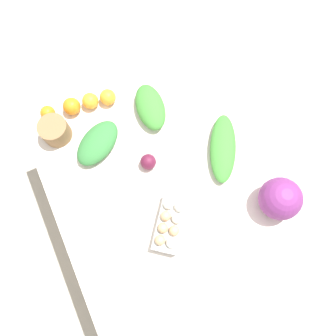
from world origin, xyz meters
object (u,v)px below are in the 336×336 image
at_px(cabbage_purple, 280,199).
at_px(orange_0, 72,106).
at_px(greens_bunch_kale, 150,107).
at_px(greens_bunch_beet_tops, 223,148).
at_px(orange_3, 108,97).
at_px(paper_bag, 55,131).
at_px(beet_root, 148,162).
at_px(egg_carton, 170,224).
at_px(orange_1, 90,101).
at_px(greens_bunch_scallion, 98,143).
at_px(orange_2, 48,113).

relative_size(cabbage_purple, orange_0, 2.21).
xyz_separation_m(greens_bunch_kale, orange_0, (-0.16, -0.33, 0.00)).
distance_m(greens_bunch_beet_tops, orange_0, 0.73).
xyz_separation_m(greens_bunch_beet_tops, orange_3, (-0.46, -0.38, 0.01)).
xyz_separation_m(greens_bunch_kale, orange_3, (-0.13, -0.16, -0.00)).
xyz_separation_m(orange_0, orange_3, (0.03, 0.17, -0.00)).
distance_m(paper_bag, orange_3, 0.29).
relative_size(beet_root, orange_0, 0.88).
relative_size(greens_bunch_kale, orange_3, 3.20).
bearing_deg(orange_0, greens_bunch_beet_tops, 48.63).
distance_m(cabbage_purple, orange_0, 1.02).
distance_m(egg_carton, beet_root, 0.29).
bearing_deg(orange_1, beet_root, 17.69).
bearing_deg(paper_bag, orange_3, 102.80).
relative_size(greens_bunch_kale, orange_0, 2.98).
height_order(paper_bag, beet_root, paper_bag).
xyz_separation_m(paper_bag, orange_1, (-0.08, 0.20, -0.01)).
xyz_separation_m(greens_bunch_scallion, orange_1, (-0.21, 0.05, 0.00)).
height_order(greens_bunch_kale, orange_3, greens_bunch_kale).
relative_size(greens_bunch_kale, greens_bunch_beet_tops, 0.74).
xyz_separation_m(orange_1, orange_2, (-0.03, -0.20, -0.00)).
bearing_deg(egg_carton, orange_3, 39.17).
height_order(egg_carton, orange_2, egg_carton).
height_order(orange_0, orange_3, orange_0).
relative_size(egg_carton, orange_2, 3.66).
relative_size(egg_carton, paper_bag, 1.91).
bearing_deg(beet_root, orange_0, -151.88).
xyz_separation_m(greens_bunch_kale, greens_bunch_beet_tops, (0.32, 0.21, -0.01)).
height_order(cabbage_purple, paper_bag, cabbage_purple).
bearing_deg(egg_carton, greens_bunch_beet_tops, -21.96).
distance_m(greens_bunch_scallion, orange_1, 0.22).
relative_size(cabbage_purple, paper_bag, 1.37).
bearing_deg(egg_carton, orange_0, 52.99).
xyz_separation_m(egg_carton, greens_bunch_scallion, (-0.47, -0.14, -0.01)).
relative_size(egg_carton, orange_3, 3.30).
bearing_deg(orange_2, paper_bag, 1.91).
relative_size(paper_bag, orange_2, 1.92).
relative_size(paper_bag, orange_0, 1.61).
height_order(orange_1, orange_2, orange_1).
bearing_deg(beet_root, greens_bunch_beet_tops, 76.15).
bearing_deg(greens_bunch_scallion, greens_bunch_beet_tops, 62.69).
bearing_deg(cabbage_purple, greens_bunch_scallion, -133.86).
distance_m(cabbage_purple, orange_3, 0.90).
height_order(orange_0, orange_1, orange_0).
distance_m(greens_bunch_kale, greens_bunch_beet_tops, 0.39).
bearing_deg(orange_3, orange_1, -101.22).
xyz_separation_m(cabbage_purple, orange_1, (-0.78, -0.55, -0.05)).
xyz_separation_m(egg_carton, greens_bunch_kale, (-0.53, 0.15, -0.00)).
height_order(cabbage_purple, beet_root, cabbage_purple).
height_order(greens_bunch_beet_tops, orange_1, orange_1).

